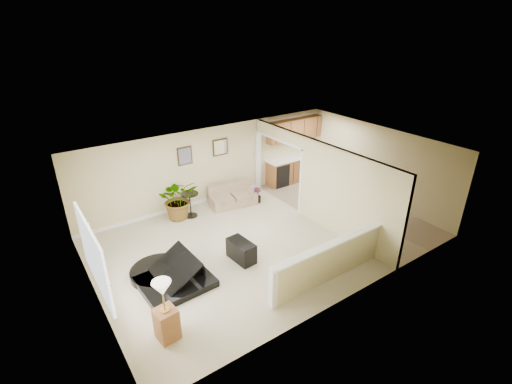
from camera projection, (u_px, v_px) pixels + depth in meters
floor at (266, 238)px, 10.40m from camera, size 9.00×9.00×0.00m
back_wall at (212, 165)px, 12.10m from camera, size 9.00×0.04×2.50m
front_wall at (352, 250)px, 7.63m from camera, size 9.00×0.04×2.50m
left_wall at (89, 253)px, 7.55m from camera, size 0.04×6.00×2.50m
right_wall at (377, 164)px, 12.19m from camera, size 0.04×6.00×2.50m
ceiling at (267, 153)px, 9.34m from camera, size 9.00×6.00×0.04m
kitchen_vinyl at (344, 208)px, 12.02m from camera, size 2.70×6.00×0.01m
interior_partition at (310, 180)px, 11.00m from camera, size 0.18×5.99×2.50m
pony_half_wall at (328, 262)px, 8.50m from camera, size 3.42×0.22×1.00m
left_window at (93, 256)px, 7.10m from camera, size 0.05×2.15×1.45m
wall_art_left at (185, 156)px, 11.38m from camera, size 0.48×0.04×0.58m
wall_mirror at (220, 147)px, 12.00m from camera, size 0.55×0.04×0.55m
kitchen_cabinets at (292, 159)px, 13.71m from camera, size 2.36×0.65×2.33m
piano at (169, 260)px, 8.40m from camera, size 1.89×1.96×1.48m
piano_bench at (241, 251)px, 9.35m from camera, size 0.47×0.83×0.53m
loveseat at (232, 195)px, 12.19m from camera, size 1.61×1.07×0.84m
accent_table at (190, 202)px, 11.32m from camera, size 0.54×0.54×0.79m
palm_plant at (179, 199)px, 11.19m from camera, size 1.38×1.27×1.29m
small_plant at (257, 196)px, 12.33m from camera, size 0.34×0.34×0.51m
lamp_stand at (166, 315)px, 6.92m from camera, size 0.43×0.43×1.32m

